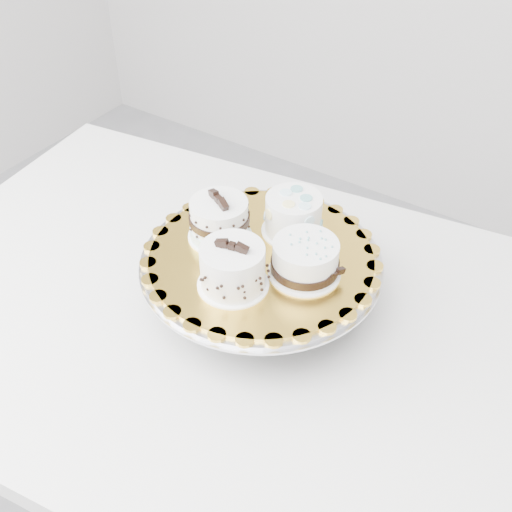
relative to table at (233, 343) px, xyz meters
The scene contains 7 objects.
table is the anchor object (origin of this frame).
cake_stand 0.16m from the table, 52.08° to the left, with size 0.38×0.38×0.10m.
cake_board 0.19m from the table, 52.08° to the left, with size 0.35×0.35×0.01m, color gold.
cake_swirl 0.22m from the table, 50.44° to the right, with size 0.11×0.11×0.08m.
cake_banded 0.23m from the table, 139.89° to the left, with size 0.12×0.12×0.08m.
cake_dots 0.25m from the table, 71.08° to the left, with size 0.11×0.11×0.07m.
cake_ribbon 0.24m from the table, 20.71° to the left, with size 0.12×0.12×0.06m.
Camera 1 is at (0.42, -0.33, 1.51)m, focal length 45.00 mm.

